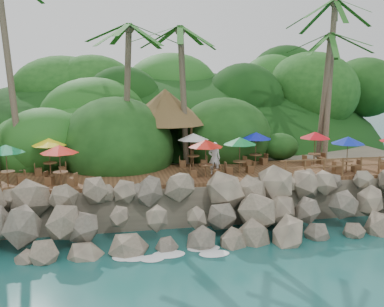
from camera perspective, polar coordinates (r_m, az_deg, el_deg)
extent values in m
plane|color=#19514F|center=(20.07, 3.38, -12.57)|extent=(140.00, 140.00, 0.00)
cube|color=gray|center=(34.89, -3.17, -1.01)|extent=(32.00, 25.20, 2.10)
ellipsoid|color=#143811|center=(42.40, -4.56, -0.51)|extent=(44.80, 28.00, 15.40)
cube|color=brown|center=(25.00, 0.00, -2.71)|extent=(26.00, 5.00, 0.20)
ellipsoid|color=white|center=(20.23, -23.10, -13.10)|extent=(1.20, 0.80, 0.06)
ellipsoid|color=white|center=(19.82, -14.37, -13.09)|extent=(1.20, 0.80, 0.06)
ellipsoid|color=white|center=(19.85, -5.47, -12.77)|extent=(1.20, 0.80, 0.06)
ellipsoid|color=white|center=(20.32, 3.17, -12.18)|extent=(1.20, 0.80, 0.06)
ellipsoid|color=white|center=(21.22, 11.21, -11.38)|extent=(1.20, 0.80, 0.06)
ellipsoid|color=white|center=(22.48, 18.42, -10.47)|extent=(1.20, 0.80, 0.06)
cylinder|color=brown|center=(27.32, -22.47, 9.94)|extent=(1.46, 2.38, 11.32)
cylinder|color=brown|center=(26.89, -8.37, 7.21)|extent=(0.88, 1.16, 8.28)
ellipsoid|color=#23601E|center=(27.01, -8.60, 16.02)|extent=(6.00, 6.00, 2.40)
cylinder|color=brown|center=(26.83, -1.11, 7.21)|extent=(0.91, 0.80, 8.19)
ellipsoid|color=#23601E|center=(26.95, -1.14, 15.93)|extent=(6.00, 6.00, 2.40)
cylinder|color=brown|center=(30.11, 17.30, 8.92)|extent=(1.06, 1.21, 10.13)
cylinder|color=brown|center=(30.11, 16.66, 6.88)|extent=(0.65, 1.03, 7.97)
ellipsoid|color=#23601E|center=(30.19, 17.04, 14.45)|extent=(6.00, 6.00, 2.40)
cylinder|color=brown|center=(26.77, -6.00, 0.91)|extent=(0.16, 0.16, 2.40)
cylinder|color=brown|center=(27.15, -0.10, 1.10)|extent=(0.16, 0.16, 2.40)
cylinder|color=brown|center=(29.53, -6.49, 1.75)|extent=(0.16, 0.16, 2.40)
cylinder|color=brown|center=(29.88, -1.13, 1.91)|extent=(0.16, 0.16, 2.40)
cone|color=brown|center=(28.05, -3.48, 6.09)|extent=(5.43, 5.43, 2.20)
cylinder|color=brown|center=(28.15, 15.43, -0.74)|extent=(0.07, 0.07, 0.66)
cylinder|color=brown|center=(28.09, 15.46, -0.06)|extent=(0.75, 0.75, 0.04)
cylinder|color=brown|center=(28.04, 15.49, 0.58)|extent=(0.04, 0.04, 1.97)
cone|color=red|center=(27.92, 15.57, 2.30)|extent=(1.88, 1.88, 0.40)
cube|color=brown|center=(27.72, 14.54, -1.13)|extent=(0.49, 0.49, 0.41)
cube|color=brown|center=(28.63, 16.27, -0.86)|extent=(0.49, 0.49, 0.41)
cylinder|color=brown|center=(24.00, -22.64, -2.97)|extent=(0.07, 0.07, 0.66)
cylinder|color=brown|center=(23.93, -22.70, -2.17)|extent=(0.75, 0.75, 0.04)
cylinder|color=brown|center=(23.87, -22.75, -1.43)|extent=(0.04, 0.04, 1.97)
cone|color=#0C713B|center=(23.73, -22.88, 0.58)|extent=(1.88, 1.88, 0.40)
cube|color=brown|center=(24.12, -21.15, -3.12)|extent=(0.48, 0.48, 0.41)
cylinder|color=brown|center=(26.47, 0.16, -1.04)|extent=(0.07, 0.07, 0.66)
cylinder|color=brown|center=(26.40, 0.16, -0.32)|extent=(0.75, 0.75, 0.04)
cylinder|color=brown|center=(26.35, 0.16, 0.36)|extent=(0.04, 0.04, 1.97)
cone|color=silver|center=(26.22, 0.16, 2.19)|extent=(1.88, 1.88, 0.40)
cube|color=brown|center=(26.47, -1.20, -1.32)|extent=(0.43, 0.43, 0.41)
cube|color=brown|center=(26.52, 1.52, -1.30)|extent=(0.43, 0.43, 0.41)
cylinder|color=brown|center=(23.88, 1.76, -2.26)|extent=(0.07, 0.07, 0.66)
cylinder|color=brown|center=(23.81, 1.76, -1.46)|extent=(0.75, 0.75, 0.04)
cylinder|color=brown|center=(23.75, 1.77, -0.71)|extent=(0.04, 0.04, 1.97)
cone|color=#B7150B|center=(23.60, 1.78, 1.32)|extent=(1.88, 1.88, 0.40)
cube|color=brown|center=(23.90, 0.25, -2.55)|extent=(0.45, 0.45, 0.41)
cube|color=brown|center=(23.92, 3.26, -2.56)|extent=(0.45, 0.45, 0.41)
cylinder|color=brown|center=(25.61, -17.77, -1.90)|extent=(0.07, 0.07, 0.66)
cylinder|color=brown|center=(25.55, -17.81, -1.15)|extent=(0.75, 0.75, 0.04)
cylinder|color=brown|center=(25.49, -17.84, -0.45)|extent=(0.04, 0.04, 1.97)
cone|color=yellow|center=(25.36, -17.95, 1.44)|extent=(1.88, 1.88, 0.40)
cube|color=brown|center=(25.62, -19.15, -2.25)|extent=(0.43, 0.43, 0.41)
cube|color=brown|center=(25.66, -16.35, -2.09)|extent=(0.43, 0.43, 0.41)
cylinder|color=brown|center=(24.90, 6.12, -1.80)|extent=(0.07, 0.07, 0.66)
cylinder|color=brown|center=(24.83, 6.14, -1.03)|extent=(0.75, 0.75, 0.04)
cylinder|color=brown|center=(24.78, 6.15, -0.32)|extent=(0.04, 0.04, 1.97)
cone|color=#0C6F2F|center=(24.64, 6.19, 1.63)|extent=(1.88, 1.88, 0.40)
cube|color=brown|center=(24.72, 4.75, -2.16)|extent=(0.39, 0.39, 0.41)
cube|color=brown|center=(25.15, 7.46, -2.01)|extent=(0.39, 0.39, 0.41)
cylinder|color=brown|center=(23.01, -16.54, -3.14)|extent=(0.07, 0.07, 0.66)
cylinder|color=brown|center=(22.94, -16.58, -2.31)|extent=(0.75, 0.75, 0.04)
cylinder|color=brown|center=(22.87, -16.62, -1.54)|extent=(0.04, 0.04, 1.97)
cone|color=red|center=(22.73, -16.72, 0.57)|extent=(1.88, 1.88, 0.40)
cube|color=brown|center=(23.36, -17.86, -3.33)|extent=(0.50, 0.50, 0.41)
cube|color=brown|center=(22.73, -15.15, -3.56)|extent=(0.50, 0.50, 0.41)
cylinder|color=brown|center=(26.47, 19.26, -1.61)|extent=(0.07, 0.07, 0.66)
cylinder|color=brown|center=(26.41, 19.31, -0.88)|extent=(0.75, 0.75, 0.04)
cylinder|color=brown|center=(26.35, 19.34, -0.21)|extent=(0.04, 0.04, 1.97)
cone|color=#0B1E96|center=(26.22, 19.45, 1.62)|extent=(1.88, 1.88, 0.40)
cube|color=brown|center=(26.13, 18.14, -1.97)|extent=(0.41, 0.41, 0.41)
cube|color=brown|center=(26.87, 20.33, -1.78)|extent=(0.41, 0.41, 0.41)
cylinder|color=brown|center=(27.15, 8.17, -0.86)|extent=(0.07, 0.07, 0.66)
cylinder|color=brown|center=(27.09, 8.19, -0.15)|extent=(0.75, 0.75, 0.04)
cylinder|color=brown|center=(27.04, 8.20, 0.50)|extent=(0.04, 0.04, 1.97)
cone|color=#0D18AB|center=(26.91, 8.25, 2.29)|extent=(1.88, 1.88, 0.40)
cube|color=brown|center=(26.79, 7.11, -1.26)|extent=(0.48, 0.48, 0.41)
cube|color=brown|center=(27.57, 9.18, -0.99)|extent=(0.48, 0.48, 0.41)
cube|color=brown|center=(28.31, 23.36, -1.40)|extent=(0.50, 0.50, 0.41)
cylinder|color=brown|center=(24.01, 11.98, -2.00)|extent=(0.10, 0.10, 1.00)
cylinder|color=brown|center=(24.46, 14.36, -1.87)|extent=(0.10, 0.10, 1.00)
cylinder|color=brown|center=(24.94, 16.64, -1.75)|extent=(0.10, 0.10, 1.00)
cylinder|color=brown|center=(25.47, 18.83, -1.63)|extent=(0.10, 0.10, 1.00)
cylinder|color=brown|center=(26.03, 20.94, -1.52)|extent=(0.10, 0.10, 1.00)
cylinder|color=brown|center=(26.63, 22.95, -1.40)|extent=(0.10, 0.10, 1.00)
cube|color=brown|center=(25.12, 17.80, -0.69)|extent=(6.10, 0.06, 0.06)
cube|color=brown|center=(25.19, 17.76, -1.58)|extent=(6.10, 0.06, 0.06)
imported|color=silver|center=(24.48, 2.90, -0.60)|extent=(0.73, 0.55, 1.80)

